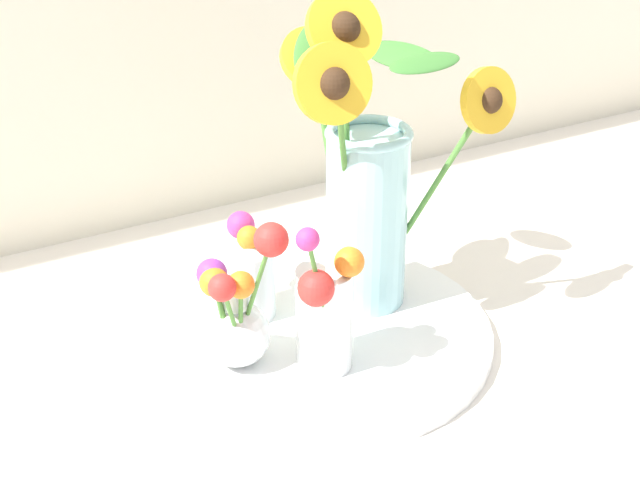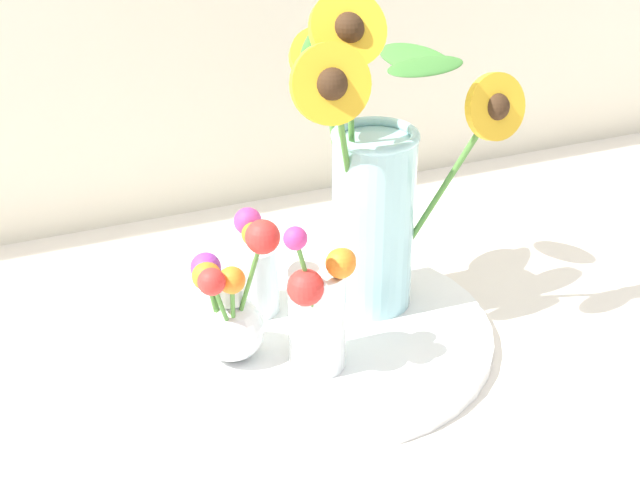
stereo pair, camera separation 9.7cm
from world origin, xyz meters
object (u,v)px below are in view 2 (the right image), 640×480
mason_jar_sunflowers (372,190)px  vase_small_back (253,269)px  serving_tray (320,333)px  vase_small_center (318,309)px  vase_bulb_right (231,310)px

mason_jar_sunflowers → vase_small_back: bearing=162.7°
mason_jar_sunflowers → vase_small_back: size_ratio=3.25×
serving_tray → vase_small_center: bearing=-114.2°
serving_tray → vase_bulb_right: (-0.12, -0.02, 0.08)m
mason_jar_sunflowers → vase_small_back: (-0.14, 0.04, -0.10)m
serving_tray → vase_bulb_right: bearing=-169.4°
serving_tray → vase_bulb_right: size_ratio=2.20×
vase_small_center → mason_jar_sunflowers: bearing=42.2°
mason_jar_sunflowers → vase_small_back: 0.18m
serving_tray → vase_small_back: 0.11m
mason_jar_sunflowers → vase_bulb_right: (-0.20, -0.05, -0.09)m
vase_bulb_right → vase_small_back: 0.11m
vase_small_center → vase_bulb_right: vase_small_center is taller
serving_tray → vase_small_back: vase_small_back is taller
vase_bulb_right → mason_jar_sunflowers: bearing=14.9°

